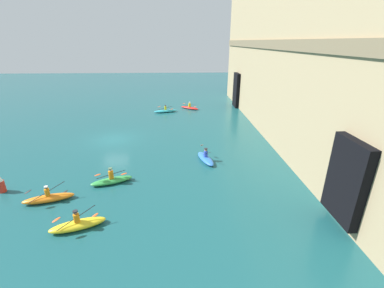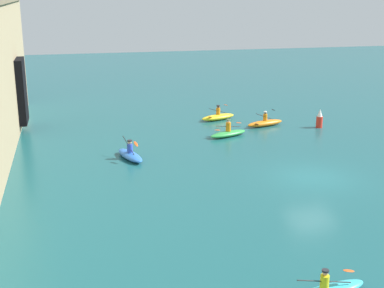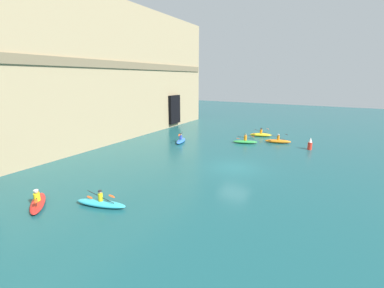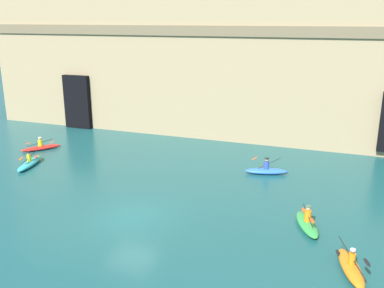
{
  "view_description": "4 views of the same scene",
  "coord_description": "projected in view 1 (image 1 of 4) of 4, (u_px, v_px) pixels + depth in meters",
  "views": [
    {
      "loc": [
        24.94,
        6.98,
        9.38
      ],
      "look_at": [
        4.11,
        7.87,
        1.01
      ],
      "focal_mm": 24.0,
      "sensor_mm": 36.0,
      "label": 1
    },
    {
      "loc": [
        -24.25,
        12.26,
        9.5
      ],
      "look_at": [
        4.05,
        5.59,
        1.06
      ],
      "focal_mm": 50.0,
      "sensor_mm": 36.0,
      "label": 2
    },
    {
      "loc": [
        -20.35,
        -7.12,
        7.64
      ],
      "look_at": [
        0.71,
        4.74,
        1.39
      ],
      "focal_mm": 24.0,
      "sensor_mm": 36.0,
      "label": 3
    },
    {
      "loc": [
        10.09,
        -18.19,
        10.11
      ],
      "look_at": [
        0.99,
        6.56,
        2.31
      ],
      "focal_mm": 40.0,
      "sensor_mm": 36.0,
      "label": 4
    }
  ],
  "objects": [
    {
      "name": "kayak_cyan",
      "position": [
        166.0,
        111.0,
        36.31
      ],
      "size": [
        1.55,
        3.4,
        1.04
      ],
      "rotation": [
        0.0,
        0.0,
        1.82
      ],
      "color": "#33B2C6",
      "rests_on": "ground"
    },
    {
      "name": "kayak_green",
      "position": [
        112.0,
        180.0,
        18.16
      ],
      "size": [
        1.78,
        2.96,
        1.19
      ],
      "rotation": [
        0.0,
        0.0,
        5.08
      ],
      "color": "green",
      "rests_on": "ground"
    },
    {
      "name": "cliff_bluff",
      "position": [
        304.0,
        55.0,
        24.15
      ],
      "size": [
        45.2,
        6.65,
        16.37
      ],
      "color": "#9E8966",
      "rests_on": "ground"
    },
    {
      "name": "kayak_blue",
      "position": [
        206.0,
        158.0,
        21.56
      ],
      "size": [
        2.97,
        1.62,
        1.23
      ],
      "rotation": [
        0.0,
        0.0,
        0.29
      ],
      "color": "blue",
      "rests_on": "ground"
    },
    {
      "name": "kayak_red",
      "position": [
        190.0,
        107.0,
        38.16
      ],
      "size": [
        2.47,
        2.88,
        1.03
      ],
      "rotation": [
        0.0,
        0.0,
        0.91
      ],
      "color": "red",
      "rests_on": "ground"
    },
    {
      "name": "kayak_orange",
      "position": [
        49.0,
        198.0,
        16.08
      ],
      "size": [
        1.5,
        3.07,
        1.15
      ],
      "rotation": [
        0.0,
        0.0,
        1.85
      ],
      "color": "orange",
      "rests_on": "ground"
    },
    {
      "name": "ground_plane",
      "position": [
        114.0,
        139.0,
        26.34
      ],
      "size": [
        120.0,
        120.0,
        0.0
      ],
      "primitive_type": "plane",
      "color": "#195156"
    },
    {
      "name": "kayak_yellow",
      "position": [
        78.0,
        224.0,
        13.75
      ],
      "size": [
        1.71,
        2.98,
        1.13
      ],
      "rotation": [
        0.0,
        0.0,
        5.05
      ],
      "color": "yellow",
      "rests_on": "ground"
    },
    {
      "name": "marker_buoy",
      "position": [
        1.0,
        184.0,
        16.96
      ],
      "size": [
        0.45,
        0.45,
        1.35
      ],
      "color": "red",
      "rests_on": "ground"
    }
  ]
}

